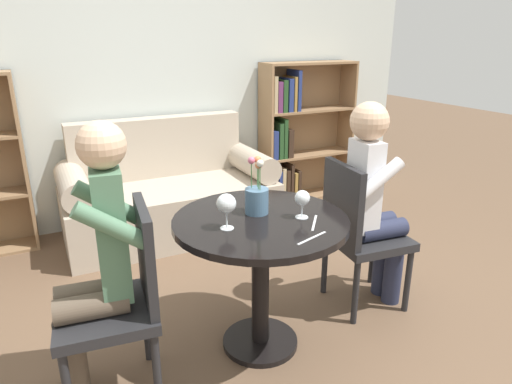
{
  "coord_description": "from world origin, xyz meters",
  "views": [
    {
      "loc": [
        -0.93,
        -1.83,
        1.58
      ],
      "look_at": [
        0.0,
        0.05,
        0.85
      ],
      "focal_mm": 32.0,
      "sensor_mm": 36.0,
      "label": 1
    }
  ],
  "objects_px": {
    "bookshelf_right": "(294,136)",
    "wine_glass_left": "(226,205)",
    "couch": "(169,196)",
    "chair_left": "(122,296)",
    "flower_vase": "(257,197)",
    "wine_glass_right": "(302,199)",
    "chair_right": "(358,230)",
    "person_right": "(374,200)",
    "person_left": "(96,264)"
  },
  "relations": [
    {
      "from": "bookshelf_right",
      "to": "wine_glass_left",
      "type": "distance_m",
      "value": 2.51
    },
    {
      "from": "couch",
      "to": "chair_left",
      "type": "relative_size",
      "value": 1.85
    },
    {
      "from": "chair_left",
      "to": "flower_vase",
      "type": "relative_size",
      "value": 3.16
    },
    {
      "from": "bookshelf_right",
      "to": "wine_glass_right",
      "type": "height_order",
      "value": "bookshelf_right"
    },
    {
      "from": "flower_vase",
      "to": "wine_glass_left",
      "type": "bearing_deg",
      "value": -151.55
    },
    {
      "from": "bookshelf_right",
      "to": "chair_right",
      "type": "relative_size",
      "value": 1.48
    },
    {
      "from": "couch",
      "to": "person_right",
      "type": "bearing_deg",
      "value": -63.87
    },
    {
      "from": "chair_left",
      "to": "wine_glass_right",
      "type": "height_order",
      "value": "chair_left"
    },
    {
      "from": "chair_left",
      "to": "wine_glass_left",
      "type": "relative_size",
      "value": 5.33
    },
    {
      "from": "person_left",
      "to": "flower_vase",
      "type": "xyz_separation_m",
      "value": [
        0.79,
        0.07,
        0.15
      ]
    },
    {
      "from": "bookshelf_right",
      "to": "chair_right",
      "type": "distance_m",
      "value": 1.95
    },
    {
      "from": "couch",
      "to": "bookshelf_right",
      "type": "distance_m",
      "value": 1.42
    },
    {
      "from": "person_right",
      "to": "chair_right",
      "type": "bearing_deg",
      "value": 86.05
    },
    {
      "from": "couch",
      "to": "person_right",
      "type": "distance_m",
      "value": 1.8
    },
    {
      "from": "chair_right",
      "to": "person_left",
      "type": "xyz_separation_m",
      "value": [
        -1.46,
        -0.09,
        0.17
      ]
    },
    {
      "from": "wine_glass_right",
      "to": "flower_vase",
      "type": "relative_size",
      "value": 0.49
    },
    {
      "from": "chair_left",
      "to": "bookshelf_right",
      "type": "bearing_deg",
      "value": 140.05
    },
    {
      "from": "person_left",
      "to": "wine_glass_left",
      "type": "relative_size",
      "value": 7.49
    },
    {
      "from": "couch",
      "to": "chair_right",
      "type": "bearing_deg",
      "value": -66.25
    },
    {
      "from": "wine_glass_right",
      "to": "chair_right",
      "type": "bearing_deg",
      "value": 19.14
    },
    {
      "from": "chair_right",
      "to": "chair_left",
      "type": "bearing_deg",
      "value": 100.4
    },
    {
      "from": "couch",
      "to": "wine_glass_left",
      "type": "bearing_deg",
      "value": -96.54
    },
    {
      "from": "bookshelf_right",
      "to": "person_right",
      "type": "bearing_deg",
      "value": -107.39
    },
    {
      "from": "couch",
      "to": "chair_right",
      "type": "xyz_separation_m",
      "value": [
        0.69,
        -1.56,
        0.18
      ]
    },
    {
      "from": "person_left",
      "to": "wine_glass_right",
      "type": "height_order",
      "value": "person_left"
    },
    {
      "from": "bookshelf_right",
      "to": "chair_right",
      "type": "height_order",
      "value": "bookshelf_right"
    },
    {
      "from": "person_right",
      "to": "couch",
      "type": "bearing_deg",
      "value": 31.9
    },
    {
      "from": "chair_right",
      "to": "flower_vase",
      "type": "height_order",
      "value": "flower_vase"
    },
    {
      "from": "bookshelf_right",
      "to": "wine_glass_right",
      "type": "distance_m",
      "value": 2.33
    },
    {
      "from": "chair_left",
      "to": "person_right",
      "type": "xyz_separation_m",
      "value": [
        1.46,
        0.1,
        0.18
      ]
    },
    {
      "from": "person_right",
      "to": "chair_left",
      "type": "bearing_deg",
      "value": 99.55
    },
    {
      "from": "chair_left",
      "to": "person_right",
      "type": "relative_size",
      "value": 0.73
    },
    {
      "from": "person_right",
      "to": "wine_glass_left",
      "type": "bearing_deg",
      "value": 102.85
    },
    {
      "from": "chair_right",
      "to": "person_left",
      "type": "bearing_deg",
      "value": 99.47
    },
    {
      "from": "chair_left",
      "to": "person_right",
      "type": "height_order",
      "value": "person_right"
    },
    {
      "from": "person_left",
      "to": "chair_right",
      "type": "bearing_deg",
      "value": 100.16
    },
    {
      "from": "chair_left",
      "to": "chair_right",
      "type": "xyz_separation_m",
      "value": [
        1.38,
        0.11,
        0.0
      ]
    },
    {
      "from": "flower_vase",
      "to": "wine_glass_right",
      "type": "bearing_deg",
      "value": -42.35
    },
    {
      "from": "wine_glass_left",
      "to": "flower_vase",
      "type": "height_order",
      "value": "flower_vase"
    },
    {
      "from": "couch",
      "to": "flower_vase",
      "type": "height_order",
      "value": "flower_vase"
    },
    {
      "from": "couch",
      "to": "chair_left",
      "type": "bearing_deg",
      "value": -112.33
    },
    {
      "from": "bookshelf_right",
      "to": "wine_glass_right",
      "type": "xyz_separation_m",
      "value": [
        -1.17,
        -2.01,
        0.19
      ]
    },
    {
      "from": "chair_left",
      "to": "person_left",
      "type": "height_order",
      "value": "person_left"
    },
    {
      "from": "chair_right",
      "to": "wine_glass_left",
      "type": "bearing_deg",
      "value": 104.48
    },
    {
      "from": "chair_right",
      "to": "person_right",
      "type": "height_order",
      "value": "person_right"
    },
    {
      "from": "bookshelf_right",
      "to": "person_left",
      "type": "xyz_separation_m",
      "value": [
        -2.13,
        -1.93,
        0.03
      ]
    },
    {
      "from": "chair_right",
      "to": "bookshelf_right",
      "type": "bearing_deg",
      "value": -14.17
    },
    {
      "from": "chair_left",
      "to": "wine_glass_right",
      "type": "relative_size",
      "value": 6.44
    },
    {
      "from": "chair_left",
      "to": "person_left",
      "type": "bearing_deg",
      "value": -94.31
    },
    {
      "from": "couch",
      "to": "person_left",
      "type": "bearing_deg",
      "value": -115.08
    }
  ]
}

